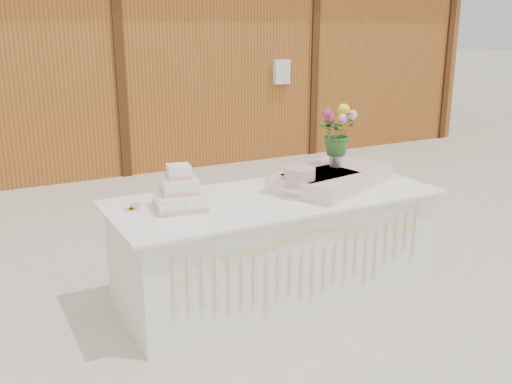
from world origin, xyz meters
The scene contains 9 objects.
ground centered at (0.00, 0.00, 0.00)m, with size 80.00×80.00×0.00m, color beige.
barn centered at (-0.01, 5.99, 1.68)m, with size 12.60×4.60×3.30m.
cake_table centered at (0.00, 0.00, 0.39)m, with size 2.40×1.00×0.77m.
wedding_cake centered at (-0.72, 0.05, 0.87)m, with size 0.39×0.39×0.30m.
pink_cake_stand centered at (0.15, -0.08, 0.89)m, with size 0.29×0.29×0.21m.
satin_runner centered at (0.52, 0.04, 0.83)m, with size 0.97×0.56×0.12m, color #FFD7CD.
flower_vase centered at (0.61, 0.12, 0.96)m, with size 0.10×0.10×0.14m, color #AEAEB2.
bouquet centered at (0.61, 0.12, 1.21)m, with size 0.31×0.27×0.35m, color #346628.
loose_flowers centered at (-0.97, 0.06, 0.78)m, with size 0.15×0.38×0.02m, color pink, non-canonical shape.
Camera 1 is at (-1.99, -3.41, 1.95)m, focal length 40.00 mm.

